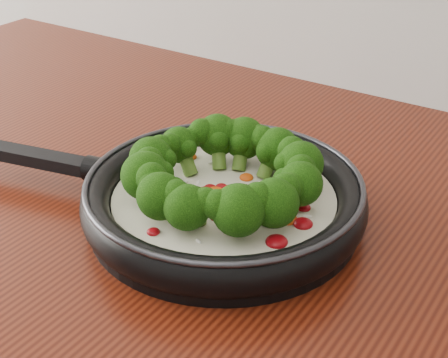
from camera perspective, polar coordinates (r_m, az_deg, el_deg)
The scene contains 1 object.
skillet at distance 0.67m, azimuth -0.17°, elevation -1.14°, with size 0.48×0.35×0.09m.
Camera 1 is at (0.28, 0.60, 1.28)m, focal length 52.57 mm.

